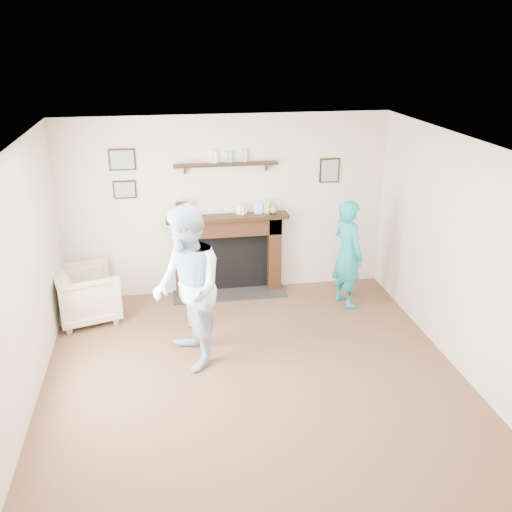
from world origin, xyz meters
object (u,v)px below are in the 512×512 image
at_px(pedestal_table, 198,277).
at_px(man, 191,362).
at_px(woman, 344,304).
at_px(armchair, 90,319).

bearing_deg(pedestal_table, man, -100.86).
distance_m(man, pedestal_table, 1.10).
xyz_separation_m(woman, pedestal_table, (-2.02, -0.29, 0.67)).
xyz_separation_m(armchair, woman, (3.43, -0.13, 0.00)).
relative_size(woman, pedestal_table, 1.36).
bearing_deg(woman, armchair, 69.32).
bearing_deg(pedestal_table, armchair, 163.26).
bearing_deg(man, woman, 105.43).
xyz_separation_m(man, pedestal_table, (0.16, 0.86, 0.67)).
distance_m(armchair, woman, 3.43).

